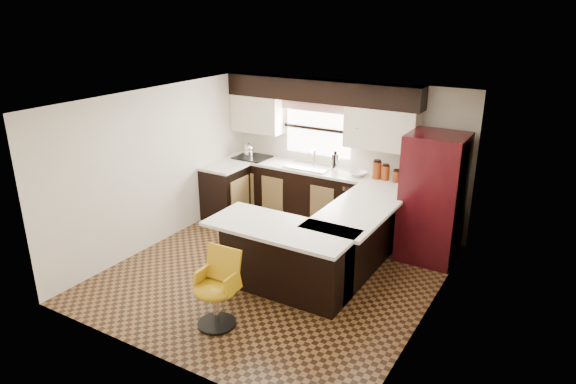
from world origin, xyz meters
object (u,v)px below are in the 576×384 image
Objects in this scene: peninsula_long at (354,240)px; bar_chair at (215,290)px; peninsula_return at (286,260)px; refrigerator at (433,198)px.

peninsula_long is 2.20m from bar_chair.
peninsula_long is 1.18× the size of peninsula_return.
peninsula_long is at bearing -130.35° from refrigerator.
peninsula_long is 1.05× the size of refrigerator.
peninsula_return is 0.89× the size of refrigerator.
refrigerator is at bearing 59.21° from bar_chair.
bar_chair reaches higher than peninsula_long.
refrigerator reaches higher than peninsula_long.
bar_chair is at bearing -118.46° from refrigerator.
peninsula_long is at bearing 65.69° from bar_chair.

